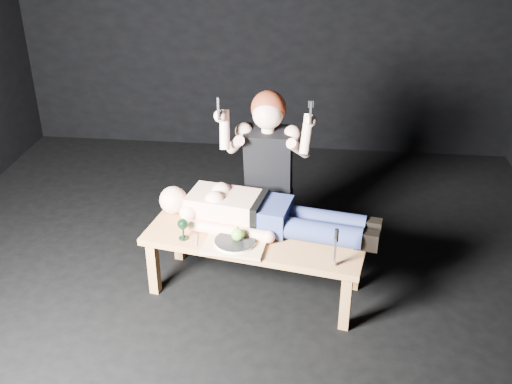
# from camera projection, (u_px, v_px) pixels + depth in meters

# --- Properties ---
(ground) EXTENTS (5.00, 5.00, 0.00)m
(ground) POSITION_uv_depth(u_px,v_px,m) (232.00, 286.00, 4.25)
(ground) COLOR black
(ground) RESTS_ON ground
(back_wall) EXTENTS (5.00, 0.00, 5.00)m
(back_wall) POSITION_uv_depth(u_px,v_px,m) (267.00, 2.00, 5.74)
(back_wall) COLOR black
(back_wall) RESTS_ON ground
(table) EXTENTS (1.54, 0.80, 0.45)m
(table) POSITION_uv_depth(u_px,v_px,m) (255.00, 263.00, 4.11)
(table) COLOR #AD753F
(table) RESTS_ON ground
(lying_man) EXTENTS (1.47, 0.67, 0.25)m
(lying_man) POSITION_uv_depth(u_px,v_px,m) (266.00, 211.00, 4.04)
(lying_man) COLOR #ECB398
(lying_man) RESTS_ON table
(kneeling_woman) EXTENTS (0.74, 0.82, 1.35)m
(kneeling_woman) POSITION_uv_depth(u_px,v_px,m) (270.00, 171.00, 4.36)
(kneeling_woman) COLOR black
(kneeling_woman) RESTS_ON ground
(serving_tray) EXTENTS (0.42, 0.32, 0.02)m
(serving_tray) POSITION_uv_depth(u_px,v_px,m) (235.00, 245.00, 3.88)
(serving_tray) COLOR tan
(serving_tray) RESTS_ON table
(plate) EXTENTS (0.29, 0.29, 0.02)m
(plate) POSITION_uv_depth(u_px,v_px,m) (235.00, 242.00, 3.87)
(plate) COLOR white
(plate) RESTS_ON serving_tray
(apple) EXTENTS (0.09, 0.09, 0.09)m
(apple) POSITION_uv_depth(u_px,v_px,m) (238.00, 234.00, 3.85)
(apple) COLOR #64AE20
(apple) RESTS_ON plate
(goblet) EXTENTS (0.08, 0.08, 0.15)m
(goblet) POSITION_uv_depth(u_px,v_px,m) (183.00, 229.00, 3.93)
(goblet) COLOR black
(goblet) RESTS_ON table
(fork_flat) EXTENTS (0.04, 0.16, 0.01)m
(fork_flat) POSITION_uv_depth(u_px,v_px,m) (196.00, 239.00, 3.96)
(fork_flat) COLOR #B2B2B7
(fork_flat) RESTS_ON table
(knife_flat) EXTENTS (0.01, 0.16, 0.01)m
(knife_flat) POSITION_uv_depth(u_px,v_px,m) (254.00, 247.00, 3.87)
(knife_flat) COLOR #B2B2B7
(knife_flat) RESTS_ON table
(spoon_flat) EXTENTS (0.09, 0.14, 0.01)m
(spoon_flat) POSITION_uv_depth(u_px,v_px,m) (255.00, 241.00, 3.93)
(spoon_flat) COLOR #B2B2B7
(spoon_flat) RESTS_ON table
(carving_knife) EXTENTS (0.04, 0.04, 0.26)m
(carving_knife) POSITION_uv_depth(u_px,v_px,m) (336.00, 248.00, 3.63)
(carving_knife) COLOR #B2B2B7
(carving_knife) RESTS_ON table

